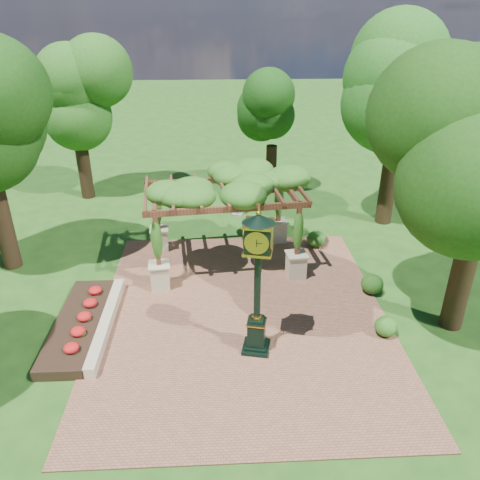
{
  "coord_description": "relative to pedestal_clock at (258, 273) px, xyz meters",
  "views": [
    {
      "loc": [
        -0.76,
        -12.51,
        9.73
      ],
      "look_at": [
        0.0,
        2.5,
        2.2
      ],
      "focal_mm": 35.0,
      "sensor_mm": 36.0,
      "label": 1
    }
  ],
  "objects": [
    {
      "name": "tree_north",
      "position": [
        1.99,
        14.05,
        1.99
      ],
      "size": [
        3.26,
        3.26,
        7.06
      ],
      "color": "#321E14",
      "rests_on": "ground"
    },
    {
      "name": "tree_west_far",
      "position": [
        -8.46,
        13.71,
        2.68
      ],
      "size": [
        4.29,
        4.29,
        8.05
      ],
      "color": "black",
      "rests_on": "ground"
    },
    {
      "name": "pergola",
      "position": [
        -0.89,
        5.68,
        0.37
      ],
      "size": [
        6.56,
        4.51,
        3.9
      ],
      "rotation": [
        0.0,
        0.0,
        0.1
      ],
      "color": "#C2B690",
      "rests_on": "brick_plaza"
    },
    {
      "name": "shrub_back",
      "position": [
        3.26,
        6.88,
        -2.42
      ],
      "size": [
        0.89,
        0.89,
        0.75
      ],
      "primitive_type": "ellipsoid",
      "rotation": [
        0.0,
        0.0,
        0.07
      ],
      "color": "#265518",
      "rests_on": "brick_plaza"
    },
    {
      "name": "pedestal_clock",
      "position": [
        0.0,
        0.0,
        0.0
      ],
      "size": [
        1.11,
        1.11,
        4.73
      ],
      "rotation": [
        0.0,
        0.0,
        -0.22
      ],
      "color": "black",
      "rests_on": "brick_plaza"
    },
    {
      "name": "shrub_front",
      "position": [
        4.29,
        0.5,
        -2.46
      ],
      "size": [
        0.93,
        0.93,
        0.66
      ],
      "primitive_type": "ellipsoid",
      "rotation": [
        0.0,
        0.0,
        0.33
      ],
      "color": "#295E1B",
      "rests_on": "brick_plaza"
    },
    {
      "name": "flower_bed",
      "position": [
        -5.84,
        1.39,
        -2.65
      ],
      "size": [
        1.5,
        5.0,
        0.36
      ],
      "primitive_type": "cube",
      "color": "red",
      "rests_on": "ground"
    },
    {
      "name": "ground",
      "position": [
        -0.34,
        0.89,
        -2.83
      ],
      "size": [
        120.0,
        120.0,
        0.0
      ],
      "primitive_type": "plane",
      "color": "#1E4714",
      "rests_on": "ground"
    },
    {
      "name": "sundial",
      "position": [
        -0.09,
        10.73,
        -2.41
      ],
      "size": [
        0.62,
        0.62,
        0.95
      ],
      "rotation": [
        0.0,
        0.0,
        -0.2
      ],
      "color": "gray",
      "rests_on": "ground"
    },
    {
      "name": "shrub_mid",
      "position": [
        4.61,
        3.02,
        -2.42
      ],
      "size": [
        0.98,
        0.98,
        0.75
      ],
      "primitive_type": "ellipsoid",
      "rotation": [
        0.0,
        0.0,
        0.2
      ],
      "color": "#204A14",
      "rests_on": "brick_plaza"
    },
    {
      "name": "border_wall",
      "position": [
        -4.94,
        1.39,
        -2.63
      ],
      "size": [
        0.35,
        5.0,
        0.4
      ],
      "primitive_type": "cube",
      "color": "#C6B793",
      "rests_on": "ground"
    },
    {
      "name": "tree_east_far",
      "position": [
        7.18,
        9.49,
        4.03
      ],
      "size": [
        4.7,
        4.7,
        10.01
      ],
      "color": "#322313",
      "rests_on": "ground"
    },
    {
      "name": "brick_plaza",
      "position": [
        -0.34,
        1.89,
        -2.81
      ],
      "size": [
        10.0,
        12.0,
        0.04
      ],
      "primitive_type": "cube",
      "color": "brown",
      "rests_on": "ground"
    }
  ]
}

